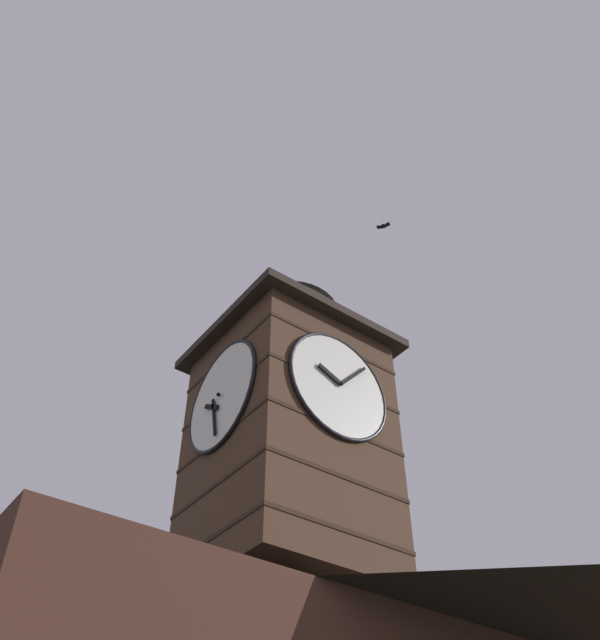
{
  "coord_description": "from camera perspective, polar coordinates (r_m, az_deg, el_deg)",
  "views": [
    {
      "loc": [
        8.25,
        12.16,
        1.87
      ],
      "look_at": [
        -0.71,
        0.13,
        15.31
      ],
      "focal_mm": 39.49,
      "sensor_mm": 36.0,
      "label": 1
    }
  ],
  "objects": [
    {
      "name": "clock_tower",
      "position": [
        18.23,
        -0.93,
        -9.09
      ],
      "size": [
        4.72,
        4.72,
        9.67
      ],
      "color": "#4C3323",
      "rests_on": "building_main"
    },
    {
      "name": "flying_bird_high",
      "position": [
        26.96,
        6.77,
        7.57
      ],
      "size": [
        0.39,
        0.52,
        0.12
      ],
      "color": "black"
    }
  ]
}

